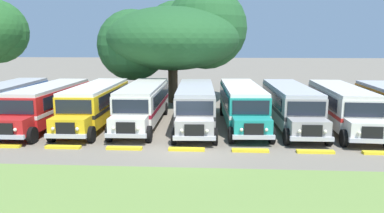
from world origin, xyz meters
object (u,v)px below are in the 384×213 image
(parked_bus_slot_6, at_px, (290,104))
(parked_bus_slot_7, at_px, (341,105))
(parked_bus_slot_4, at_px, (196,104))
(broad_shade_tree, at_px, (176,36))
(parked_bus_slot_1, at_px, (49,103))
(parked_bus_slot_5, at_px, (242,103))
(parked_bus_slot_0, at_px, (6,101))
(parked_bus_slot_2, at_px, (96,102))
(parked_bus_slot_3, at_px, (143,102))

(parked_bus_slot_6, height_order, parked_bus_slot_7, same)
(parked_bus_slot_4, relative_size, broad_shade_tree, 0.74)
(parked_bus_slot_1, bearing_deg, parked_bus_slot_7, 91.37)
(parked_bus_slot_4, bearing_deg, parked_bus_slot_5, 95.24)
(parked_bus_slot_4, bearing_deg, parked_bus_slot_1, -90.21)
(parked_bus_slot_0, distance_m, broad_shade_tree, 16.33)
(parked_bus_slot_5, bearing_deg, parked_bus_slot_7, 84.18)
(parked_bus_slot_4, bearing_deg, broad_shade_tree, -169.30)
(parked_bus_slot_2, relative_size, broad_shade_tree, 0.74)
(parked_bus_slot_2, bearing_deg, parked_bus_slot_1, -84.32)
(parked_bus_slot_0, distance_m, parked_bus_slot_6, 20.67)
(parked_bus_slot_3, bearing_deg, parked_bus_slot_2, -85.89)
(parked_bus_slot_0, height_order, parked_bus_slot_5, same)
(parked_bus_slot_7, bearing_deg, parked_bus_slot_1, -86.43)
(parked_bus_slot_7, xyz_separation_m, broad_shade_tree, (-12.57, 10.62, 4.79))
(parked_bus_slot_3, xyz_separation_m, parked_bus_slot_5, (7.10, 0.14, 0.00))
(parked_bus_slot_6, bearing_deg, parked_bus_slot_5, -93.67)
(parked_bus_slot_2, xyz_separation_m, parked_bus_slot_3, (3.39, 0.30, 0.00))
(parked_bus_slot_1, height_order, parked_bus_slot_2, same)
(parked_bus_slot_1, height_order, broad_shade_tree, broad_shade_tree)
(parked_bus_slot_1, xyz_separation_m, parked_bus_slot_4, (10.51, 0.38, 0.00))
(parked_bus_slot_1, distance_m, parked_bus_slot_3, 6.74)
(parked_bus_slot_2, relative_size, parked_bus_slot_3, 1.00)
(parked_bus_slot_0, relative_size, parked_bus_slot_2, 1.01)
(parked_bus_slot_3, bearing_deg, parked_bus_slot_4, 84.65)
(parked_bus_slot_1, bearing_deg, parked_bus_slot_5, 93.54)
(parked_bus_slot_4, bearing_deg, parked_bus_slot_6, 89.99)
(parked_bus_slot_5, relative_size, broad_shade_tree, 0.74)
(parked_bus_slot_6, xyz_separation_m, broad_shade_tree, (-9.12, 10.41, 4.79))
(parked_bus_slot_1, xyz_separation_m, parked_bus_slot_5, (13.81, 0.82, 0.00))
(parked_bus_slot_6, relative_size, parked_bus_slot_7, 1.00)
(parked_bus_slot_2, distance_m, broad_shade_tree, 12.62)
(parked_bus_slot_3, distance_m, parked_bus_slot_7, 13.92)
(parked_bus_slot_7, distance_m, broad_shade_tree, 17.14)
(parked_bus_slot_2, xyz_separation_m, broad_shade_tree, (4.73, 10.68, 4.79))
(parked_bus_slot_0, height_order, parked_bus_slot_2, same)
(parked_bus_slot_1, bearing_deg, broad_shade_tree, 144.10)
(parked_bus_slot_5, height_order, broad_shade_tree, broad_shade_tree)
(parked_bus_slot_3, xyz_separation_m, parked_bus_slot_6, (10.46, -0.03, 0.00))
(parked_bus_slot_2, relative_size, parked_bus_slot_4, 1.00)
(parked_bus_slot_2, bearing_deg, parked_bus_slot_3, 94.26)
(parked_bus_slot_2, height_order, parked_bus_slot_5, same)
(parked_bus_slot_4, height_order, parked_bus_slot_5, same)
(parked_bus_slot_1, height_order, parked_bus_slot_4, same)
(parked_bus_slot_5, relative_size, parked_bus_slot_6, 1.00)
(parked_bus_slot_1, bearing_deg, parked_bus_slot_6, 92.31)
(parked_bus_slot_0, relative_size, parked_bus_slot_1, 1.01)
(parked_bus_slot_3, distance_m, parked_bus_slot_4, 3.82)
(parked_bus_slot_5, relative_size, parked_bus_slot_7, 1.00)
(parked_bus_slot_6, bearing_deg, parked_bus_slot_2, -89.65)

